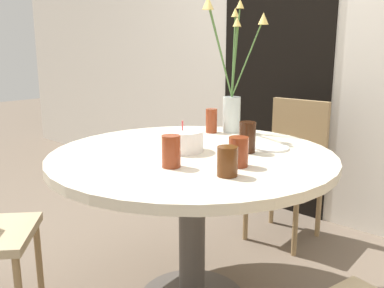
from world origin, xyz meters
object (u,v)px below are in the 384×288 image
(chair_near_front, at_px, (291,162))
(birthday_cake, at_px, (183,141))
(flower_vase, at_px, (231,82))
(drink_glass_4, at_px, (211,121))
(side_plate, at_px, (271,148))
(drink_glass_3, at_px, (227,161))
(drink_glass_0, at_px, (171,151))
(drink_glass_1, at_px, (238,152))
(drink_glass_2, at_px, (247,137))

(chair_near_front, height_order, birthday_cake, birthday_cake)
(chair_near_front, bearing_deg, birthday_cake, -92.94)
(flower_vase, xyz_separation_m, drink_glass_4, (-0.07, -0.08, -0.21))
(side_plate, xyz_separation_m, drink_glass_3, (0.11, -0.47, 0.05))
(side_plate, height_order, drink_glass_0, drink_glass_0)
(drink_glass_3, bearing_deg, drink_glass_1, 110.11)
(drink_glass_1, relative_size, drink_glass_4, 0.90)
(drink_glass_2, bearing_deg, drink_glass_4, 150.74)
(drink_glass_4, bearing_deg, flower_vase, 51.10)
(birthday_cake, xyz_separation_m, flower_vase, (-0.11, 0.49, 0.23))
(drink_glass_3, distance_m, drink_glass_4, 0.79)
(drink_glass_1, distance_m, drink_glass_4, 0.67)
(drink_glass_3, bearing_deg, chair_near_front, 108.86)
(drink_glass_1, height_order, drink_glass_4, drink_glass_4)
(drink_glass_2, height_order, drink_glass_3, drink_glass_2)
(flower_vase, height_order, side_plate, flower_vase)
(chair_near_front, xyz_separation_m, flower_vase, (-0.09, -0.52, 0.54))
(drink_glass_2, bearing_deg, chair_near_front, 106.36)
(drink_glass_1, bearing_deg, drink_glass_4, 139.64)
(birthday_cake, distance_m, side_plate, 0.42)
(drink_glass_1, bearing_deg, flower_vase, 130.58)
(flower_vase, relative_size, drink_glass_4, 5.39)
(side_plate, bearing_deg, drink_glass_1, -79.75)
(drink_glass_0, relative_size, drink_glass_2, 0.92)
(drink_glass_3, relative_size, drink_glass_4, 0.84)
(flower_vase, height_order, drink_glass_2, flower_vase)
(chair_near_front, distance_m, drink_glass_4, 0.70)
(side_plate, height_order, drink_glass_2, drink_glass_2)
(drink_glass_1, bearing_deg, chair_near_front, 108.70)
(chair_near_front, distance_m, drink_glass_3, 1.27)
(birthday_cake, xyz_separation_m, drink_glass_3, (0.38, -0.16, 0.01))
(chair_near_front, bearing_deg, drink_glass_1, -75.15)
(drink_glass_1, relative_size, drink_glass_2, 0.86)
(chair_near_front, distance_m, drink_glass_1, 1.14)
(flower_vase, distance_m, side_plate, 0.50)
(drink_glass_0, distance_m, drink_glass_2, 0.41)
(chair_near_front, relative_size, drink_glass_2, 6.36)
(birthday_cake, bearing_deg, drink_glass_1, -4.34)
(chair_near_front, distance_m, flower_vase, 0.75)
(flower_vase, relative_size, drink_glass_2, 5.12)
(chair_near_front, relative_size, flower_vase, 1.24)
(drink_glass_0, bearing_deg, drink_glass_1, 45.53)
(drink_glass_4, bearing_deg, birthday_cake, -66.63)
(drink_glass_3, bearing_deg, drink_glass_2, 114.63)
(chair_near_front, height_order, drink_glass_2, drink_glass_2)
(side_plate, bearing_deg, drink_glass_0, -103.40)
(side_plate, relative_size, drink_glass_0, 1.26)
(side_plate, bearing_deg, birthday_cake, -131.15)
(side_plate, bearing_deg, drink_glass_3, -76.91)
(side_plate, distance_m, drink_glass_0, 0.54)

